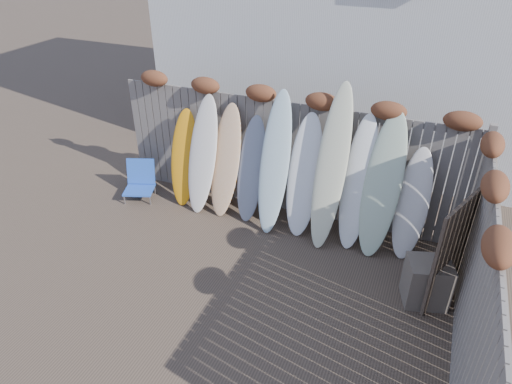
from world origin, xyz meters
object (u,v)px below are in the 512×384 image
at_px(wooden_crate, 427,282).
at_px(surfboard_0, 184,158).
at_px(beach_chair, 140,181).
at_px(lattice_panel, 451,252).

relative_size(wooden_crate, surfboard_0, 0.37).
xyz_separation_m(beach_chair, wooden_crate, (5.15, -0.82, 0.01)).
height_order(wooden_crate, surfboard_0, surfboard_0).
bearing_deg(wooden_crate, lattice_panel, 38.95).
bearing_deg(beach_chair, surfboard_0, 15.31).
height_order(lattice_panel, surfboard_0, surfboard_0).
bearing_deg(surfboard_0, lattice_panel, -16.91).
distance_m(beach_chair, surfboard_0, 1.03).
bearing_deg(surfboard_0, beach_chair, -170.42).
bearing_deg(wooden_crate, surfboard_0, 166.22).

